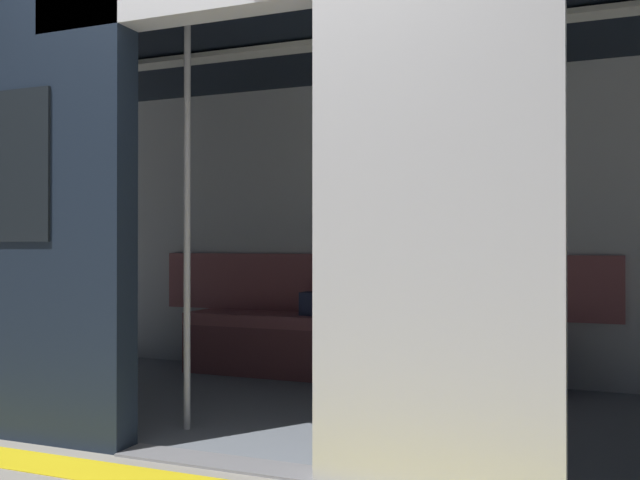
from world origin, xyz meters
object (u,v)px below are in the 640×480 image
Objects in this scene: train_car at (299,155)px; grab_pole_far at (343,221)px; person_seated at (373,288)px; handbag at (319,304)px; book at (432,318)px; bench_seat at (358,333)px; grab_pole_door at (187,222)px.

train_car reaches higher than grab_pole_far.
train_car is 1.20m from person_seated.
train_car is at bearing 104.96° from handbag.
train_car is 1.53m from book.
bench_seat is at bearing 4.24° from book.
grab_pole_door reaches higher than book.
bench_seat is 1.24× the size of grab_pole_door.
grab_pole_door reaches higher than handbag.
train_car reaches higher than handbag.
grab_pole_door is (0.56, 1.49, 0.42)m from person_seated.
train_car is 0.91m from grab_pole_far.
handbag is at bearing -64.17° from grab_pole_far.
grab_pole_far reaches higher than bench_seat.
person_seated is 1.55m from grab_pole_far.
handbag is at bearing -11.78° from person_seated.
person_seated is (-0.13, 0.05, 0.33)m from bench_seat.
train_car is at bearing 76.79° from person_seated.
bench_seat is at bearing -74.00° from grab_pole_far.
bench_seat is 0.37m from handbag.
train_car is at bearing -119.12° from grab_pole_door.
book is at bearing -174.16° from bench_seat.
person_seated is 0.46m from book.
person_seated reaches higher than bench_seat.
bench_seat is 1.74m from grab_pole_far.
handbag is 0.85m from book.
train_car is 2.91× the size of grab_pole_door.
grab_pole_door and grab_pole_far have the same top height.
person_seated reaches higher than handbag.
bench_seat is 12.39× the size of book.
grab_pole_door is at bearing 74.28° from bench_seat.
grab_pole_door is (0.36, 0.65, -0.42)m from train_car.
person_seated is 1.65m from grab_pole_door.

